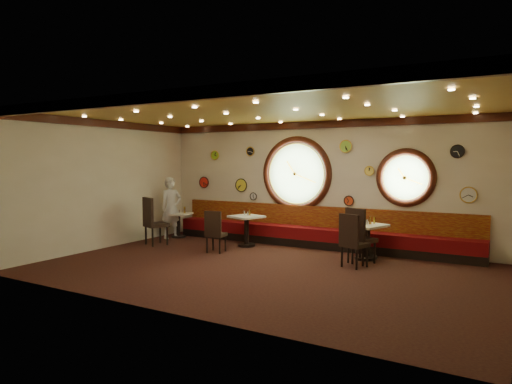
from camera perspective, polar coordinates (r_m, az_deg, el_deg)
name	(u,v)px	position (r m, az deg, el deg)	size (l,w,h in m)	color
floor	(261,269)	(9.40, 0.58, -9.58)	(9.00, 6.00, 0.00)	black
ceiling	(261,110)	(9.20, 0.59, 10.20)	(9.00, 6.00, 0.02)	#B68E33
wall_back	(318,184)	(11.86, 7.73, 1.03)	(9.00, 0.02, 3.20)	beige
wall_front	(158,202)	(6.72, -12.09, -1.28)	(9.00, 0.02, 3.20)	beige
wall_left	(104,184)	(12.03, -18.43, 0.90)	(0.02, 6.00, 3.20)	beige
molding_back	(318,125)	(11.83, 7.71, 8.34)	(9.00, 0.10, 0.18)	#341109
molding_front	(159,97)	(6.79, -12.00, 11.55)	(9.00, 0.10, 0.18)	#341109
molding_left	(104,124)	(12.01, -18.43, 8.11)	(0.10, 6.00, 0.18)	#341109
banquette_base	(313,243)	(11.78, 7.14, -6.34)	(8.00, 0.55, 0.20)	black
banquette_seat	(313,233)	(11.74, 7.15, -5.14)	(8.00, 0.55, 0.30)	#57070B
banquette_back	(317,217)	(11.88, 7.58, -3.08)	(8.00, 0.10, 0.55)	#600A07
porthole_left_glass	(297,174)	(12.09, 5.10, 2.29)	(1.66, 1.66, 0.02)	#86AC67
porthole_left_frame	(296,174)	(12.07, 5.07, 2.29)	(1.98, 1.98, 0.18)	#341109
porthole_left_ring	(296,174)	(12.05, 5.01, 2.28)	(1.61, 1.61, 0.03)	gold
porthole_right_glass	(406,178)	(11.20, 18.21, 1.71)	(1.10, 1.10, 0.02)	#86AC67
porthole_right_frame	(406,178)	(11.19, 18.19, 1.71)	(1.38, 1.38, 0.18)	#341109
porthole_right_ring	(405,178)	(11.16, 18.16, 1.71)	(1.09, 1.09, 0.03)	gold
wall_clock_0	(250,151)	(12.71, -0.70, 5.09)	(0.24, 0.24, 0.03)	black
wall_clock_1	(215,155)	(13.36, -5.15, 4.59)	(0.26, 0.26, 0.03)	#87D22A
wall_clock_2	(254,196)	(12.69, -0.31, -0.55)	(0.20, 0.20, 0.03)	white
wall_clock_3	(346,146)	(11.55, 11.16, 5.62)	(0.30, 0.30, 0.03)	#95D442
wall_clock_4	(369,171)	(11.37, 13.99, 2.58)	(0.22, 0.22, 0.03)	#F3D451
wall_clock_5	(241,185)	(12.88, -1.85, 0.85)	(0.36, 0.36, 0.03)	yellow
wall_clock_6	(349,201)	(11.56, 11.54, -1.08)	(0.24, 0.24, 0.03)	#DB4219
wall_clock_7	(457,151)	(10.99, 23.88, 4.66)	(0.28, 0.28, 0.03)	black
wall_clock_8	(204,182)	(13.61, -6.50, 1.20)	(0.32, 0.32, 0.03)	red
wall_clock_9	(469,195)	(10.99, 25.03, -0.33)	(0.34, 0.34, 0.03)	silver
table_a	(178,222)	(13.23, -9.68, -3.73)	(0.74, 0.74, 0.70)	black
table_b	(246,227)	(11.71, -1.20, -4.39)	(0.91, 0.91, 0.79)	black
table_c	(367,237)	(10.60, 13.76, -5.45)	(0.90, 0.90, 0.78)	black
table_d	(365,237)	(10.45, 13.46, -5.55)	(0.91, 0.91, 0.78)	black
chair_a	(152,218)	(12.13, -12.85, -3.18)	(0.68, 0.68, 0.77)	black
chair_b	(215,229)	(10.91, -5.20, -4.61)	(0.49, 0.49, 0.62)	black
chair_c	(358,232)	(9.95, 12.69, -4.90)	(0.65, 0.65, 0.74)	black
chair_d	(352,237)	(9.57, 11.89, -5.53)	(0.59, 0.59, 0.69)	black
condiment_a_salt	(177,211)	(13.23, -9.89, -2.40)	(0.03, 0.03, 0.09)	silver
condiment_b_salt	(245,213)	(11.81, -1.44, -2.61)	(0.04, 0.04, 0.11)	silver
condiment_c_salt	(364,221)	(10.67, 13.39, -3.52)	(0.04, 0.04, 0.11)	silver
condiment_d_salt	(363,221)	(10.53, 13.21, -3.59)	(0.04, 0.04, 0.11)	silver
condiment_a_pepper	(179,212)	(13.12, -9.55, -2.43)	(0.03, 0.03, 0.10)	silver
condiment_b_pepper	(248,214)	(11.63, -1.03, -2.73)	(0.04, 0.04, 0.11)	silver
condiment_c_pepper	(367,222)	(10.46, 13.73, -3.68)	(0.04, 0.04, 0.11)	#BDBCC1
condiment_d_pepper	(366,222)	(10.40, 13.61, -3.71)	(0.04, 0.04, 0.10)	#BABABE
condiment_a_bottle	(185,210)	(13.20, -8.92, -2.21)	(0.06, 0.06, 0.18)	gold
condiment_b_bottle	(250,212)	(11.72, -0.79, -2.58)	(0.05, 0.05, 0.15)	gold
condiment_c_bottle	(374,220)	(10.60, 14.55, -3.46)	(0.05, 0.05, 0.16)	gold
condiment_d_bottle	(370,220)	(10.48, 14.10, -3.45)	(0.06, 0.06, 0.18)	orange
waiter	(171,208)	(13.11, -10.54, -1.96)	(0.63, 0.41, 1.72)	silver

